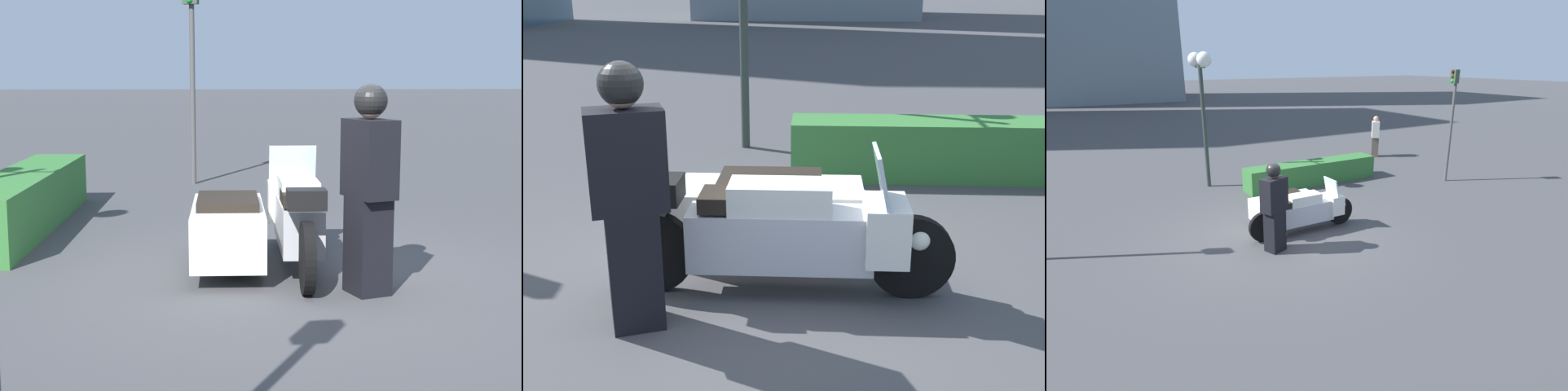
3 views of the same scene
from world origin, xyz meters
TOP-DOWN VIEW (x-y plane):
  - ground_plane at (0.00, 0.00)m, footprint 160.00×160.00m
  - police_motorcycle at (0.68, 0.38)m, footprint 2.63×1.31m
  - officer_rider at (-0.32, -0.55)m, footprint 0.58×0.46m
  - hedge_bush_curbside at (2.81, 3.19)m, footprint 4.38×0.74m

SIDE VIEW (x-z plane):
  - ground_plane at x=0.00m, z-range 0.00..0.00m
  - hedge_bush_curbside at x=2.81m, z-range 0.00..0.70m
  - police_motorcycle at x=0.68m, z-range -0.12..1.04m
  - officer_rider at x=-0.32m, z-range 0.05..1.89m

